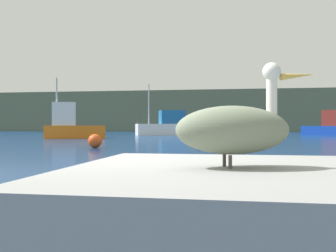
# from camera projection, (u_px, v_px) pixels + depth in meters

# --- Properties ---
(ground_plane) EXTENTS (260.00, 260.00, 0.00)m
(ground_plane) POSITION_uv_depth(u_px,v_px,m) (117.00, 217.00, 4.36)
(ground_plane) COLOR navy
(hillside_backdrop) EXTENTS (140.00, 12.53, 6.51)m
(hillside_backdrop) POSITION_uv_depth(u_px,v_px,m) (229.00, 112.00, 66.23)
(hillside_backdrop) COLOR #5B664C
(hillside_backdrop) RESTS_ON ground
(pier_dock) EXTENTS (2.72, 2.89, 0.67)m
(pier_dock) POSITION_uv_depth(u_px,v_px,m) (233.00, 208.00, 3.26)
(pier_dock) COLOR gray
(pier_dock) RESTS_ON ground
(pelican) EXTENTS (1.23, 0.76, 0.88)m
(pelican) POSITION_uv_depth(u_px,v_px,m) (235.00, 128.00, 3.26)
(pelican) COLOR gray
(pelican) RESTS_ON pier_dock
(fishing_boat_blue) EXTENTS (5.86, 3.92, 3.59)m
(fishing_boat_blue) POSITION_uv_depth(u_px,v_px,m) (331.00, 127.00, 40.37)
(fishing_boat_blue) COLOR blue
(fishing_boat_blue) RESTS_ON ground
(fishing_boat_orange) EXTENTS (4.66, 2.87, 4.61)m
(fishing_boat_orange) POSITION_uv_depth(u_px,v_px,m) (71.00, 125.00, 30.11)
(fishing_boat_orange) COLOR orange
(fishing_boat_orange) RESTS_ON ground
(fishing_boat_white) EXTENTS (6.22, 4.00, 5.11)m
(fishing_boat_white) POSITION_uv_depth(u_px,v_px,m) (168.00, 126.00, 39.69)
(fishing_boat_white) COLOR white
(fishing_boat_white) RESTS_ON ground
(mooring_buoy) EXTENTS (0.62, 0.62, 0.62)m
(mooring_buoy) POSITION_uv_depth(u_px,v_px,m) (95.00, 141.00, 17.57)
(mooring_buoy) COLOR #E54C19
(mooring_buoy) RESTS_ON ground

